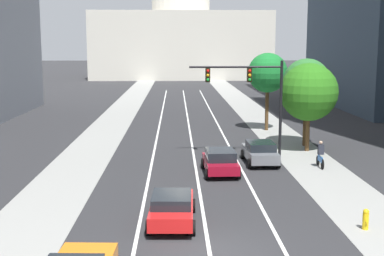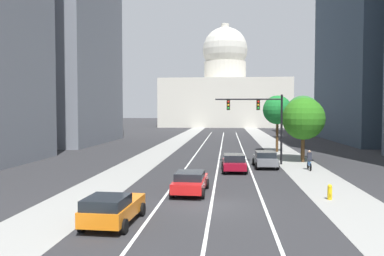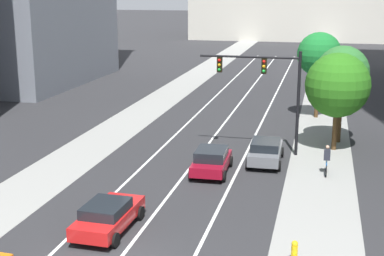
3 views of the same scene
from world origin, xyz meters
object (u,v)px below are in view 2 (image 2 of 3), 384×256
at_px(cyclist, 309,160).
at_px(street_tree_far_right, 303,113).
at_px(car_red, 190,182).
at_px(street_tree_mid_right, 277,110).
at_px(car_crimson, 234,162).
at_px(street_tree_near_right, 303,119).
at_px(car_orange, 112,208).
at_px(capitol_building, 225,94).
at_px(traffic_signal_mast, 261,115).
at_px(fire_hydrant, 330,192).
at_px(car_gray, 265,159).

bearing_deg(cyclist, street_tree_far_right, -6.30).
distance_m(car_red, street_tree_mid_right, 26.73).
bearing_deg(car_crimson, street_tree_near_right, -48.28).
distance_m(car_orange, street_tree_mid_right, 34.13).
xyz_separation_m(capitol_building, traffic_signal_mast, (4.05, -90.88, -5.97)).
relative_size(car_red, cyclist, 2.59).
xyz_separation_m(capitol_building, street_tree_far_right, (8.70, -87.05, -5.84)).
bearing_deg(fire_hydrant, capitol_building, 93.66).
bearing_deg(traffic_signal_mast, fire_hydrant, -79.57).
bearing_deg(car_red, cyclist, -40.51).
relative_size(car_orange, car_red, 0.94).
bearing_deg(car_gray, capitol_building, 1.39).
height_order(traffic_signal_mast, street_tree_mid_right, street_tree_mid_right).
distance_m(car_orange, street_tree_far_right, 27.95).
relative_size(car_red, street_tree_mid_right, 0.63).
xyz_separation_m(car_orange, street_tree_far_right, (12.99, 24.40, 4.13)).
xyz_separation_m(car_gray, fire_hydrant, (2.47, -12.51, -0.31)).
bearing_deg(fire_hydrant, cyclist, 84.05).
distance_m(car_gray, traffic_signal_mast, 4.55).
relative_size(car_crimson, street_tree_far_right, 0.62).
xyz_separation_m(car_crimson, street_tree_far_right, (7.27, 8.63, 4.12)).
relative_size(capitol_building, car_orange, 9.57).
distance_m(capitol_building, traffic_signal_mast, 91.17).
distance_m(car_crimson, traffic_signal_mast, 6.77).
xyz_separation_m(fire_hydrant, street_tree_far_right, (1.94, 18.51, 4.43)).
relative_size(car_gray, traffic_signal_mast, 0.64).
bearing_deg(street_tree_mid_right, capitol_building, 95.05).
distance_m(fire_hydrant, street_tree_far_right, 19.13).
height_order(car_crimson, street_tree_near_right, street_tree_near_right).
relative_size(fire_hydrant, street_tree_far_right, 0.14).
relative_size(car_gray, cyclist, 2.48).
bearing_deg(street_tree_near_right, car_orange, -119.50).
distance_m(car_gray, car_red, 12.83).
xyz_separation_m(car_gray, cyclist, (3.65, -1.26, 0.08)).
relative_size(traffic_signal_mast, street_tree_mid_right, 0.95).
height_order(car_orange, car_red, car_orange).
bearing_deg(street_tree_far_right, car_crimson, -130.12).
distance_m(car_crimson, street_tree_mid_right, 17.63).
distance_m(capitol_building, street_tree_mid_right, 80.07).
bearing_deg(capitol_building, car_red, -90.78).
xyz_separation_m(car_gray, car_red, (-5.71, -11.49, -0.04)).
height_order(fire_hydrant, street_tree_mid_right, street_tree_mid_right).
xyz_separation_m(car_red, street_tree_far_right, (10.13, 17.48, 4.16)).
xyz_separation_m(car_orange, traffic_signal_mast, (8.34, 20.58, 4.01)).
height_order(capitol_building, street_tree_mid_right, capitol_building).
relative_size(traffic_signal_mast, street_tree_far_right, 0.99).
distance_m(car_red, street_tree_far_right, 20.62).
bearing_deg(car_gray, street_tree_far_right, -37.64).
height_order(car_crimson, car_red, car_crimson).
height_order(car_crimson, street_tree_far_right, street_tree_far_right).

